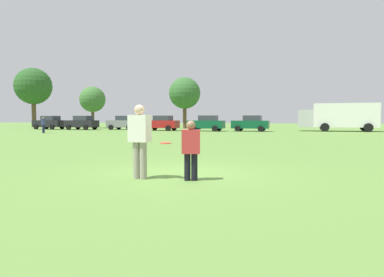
% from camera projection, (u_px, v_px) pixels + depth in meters
% --- Properties ---
extents(ground_plane, '(194.81, 194.81, 0.00)m').
position_uv_depth(ground_plane, '(178.00, 174.00, 9.40)').
color(ground_plane, '#608C3D').
extents(player_thrower, '(0.55, 0.37, 1.82)m').
position_uv_depth(player_thrower, '(140.00, 137.00, 8.55)').
color(player_thrower, gray).
rests_on(player_thrower, ground).
extents(player_defender, '(0.48, 0.35, 1.43)m').
position_uv_depth(player_defender, '(191.00, 147.00, 8.32)').
color(player_defender, black).
rests_on(player_defender, ground).
extents(frisbee, '(0.27, 0.27, 0.04)m').
position_uv_depth(frisbee, '(166.00, 143.00, 8.50)').
color(frisbee, '#E54C33').
extents(traffic_cone, '(0.32, 0.32, 0.48)m').
position_uv_depth(traffic_cone, '(195.00, 144.00, 17.29)').
color(traffic_cone, '#D8590C').
rests_on(traffic_cone, ground).
extents(parked_car_near_left, '(4.32, 2.45, 1.82)m').
position_uv_depth(parked_car_near_left, '(49.00, 122.00, 47.40)').
color(parked_car_near_left, black).
rests_on(parked_car_near_left, ground).
extents(parked_car_mid_left, '(4.32, 2.45, 1.82)m').
position_uv_depth(parked_car_mid_left, '(82.00, 123.00, 45.72)').
color(parked_car_mid_left, black).
rests_on(parked_car_mid_left, ground).
extents(parked_car_center, '(4.32, 2.45, 1.82)m').
position_uv_depth(parked_car_center, '(124.00, 123.00, 45.55)').
color(parked_car_center, slate).
rests_on(parked_car_center, ground).
extents(parked_car_mid_right, '(4.32, 2.45, 1.82)m').
position_uv_depth(parked_car_mid_right, '(162.00, 123.00, 42.43)').
color(parked_car_mid_right, maroon).
rests_on(parked_car_mid_right, ground).
extents(parked_car_near_right, '(4.32, 2.45, 1.82)m').
position_uv_depth(parked_car_near_right, '(207.00, 123.00, 40.71)').
color(parked_car_near_right, '#0C4C2D').
rests_on(parked_car_near_right, ground).
extents(parked_car_far_right, '(4.32, 2.45, 1.82)m').
position_uv_depth(parked_car_far_right, '(251.00, 123.00, 40.14)').
color(parked_car_far_right, '#0C4C2D').
rests_on(parked_car_far_right, ground).
extents(box_truck, '(8.65, 3.41, 3.18)m').
position_uv_depth(box_truck, '(339.00, 116.00, 39.89)').
color(box_truck, white).
rests_on(box_truck, ground).
extents(bystander_sideline_watcher, '(0.32, 0.48, 1.62)m').
position_uv_depth(bystander_sideline_watcher, '(43.00, 124.00, 35.19)').
color(bystander_sideline_watcher, '#1E234C').
rests_on(bystander_sideline_watcher, ground).
extents(tree_west_oak, '(6.25, 6.25, 10.15)m').
position_uv_depth(tree_west_oak, '(33.00, 86.00, 60.11)').
color(tree_west_oak, brown).
rests_on(tree_west_oak, ground).
extents(tree_west_maple, '(3.91, 3.91, 6.36)m').
position_uv_depth(tree_west_maple, '(93.00, 99.00, 53.36)').
color(tree_west_maple, brown).
rests_on(tree_west_maple, ground).
extents(tree_center_elm, '(4.62, 4.62, 7.51)m').
position_uv_depth(tree_center_elm, '(185.00, 93.00, 51.34)').
color(tree_center_elm, brown).
rests_on(tree_center_elm, ground).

